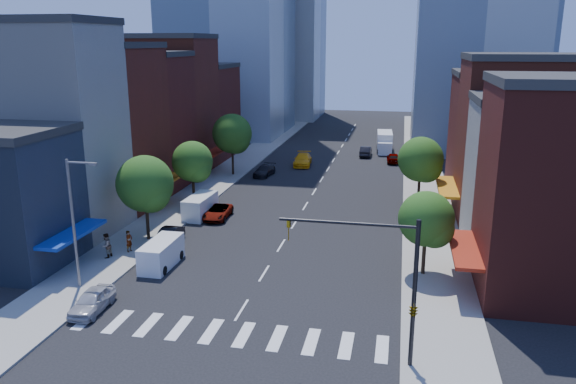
{
  "coord_description": "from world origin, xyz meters",
  "views": [
    {
      "loc": [
        9.42,
        -31.42,
        16.57
      ],
      "look_at": [
        0.81,
        10.91,
        5.0
      ],
      "focal_mm": 35.0,
      "sensor_mm": 36.0,
      "label": 1
    }
  ],
  "objects_px": {
    "parked_car_third": "(218,212)",
    "taxi": "(303,160)",
    "pedestrian_far": "(106,246)",
    "parked_car_rear": "(264,171)",
    "traffic_car_oncoming": "(366,151)",
    "cargo_van_near": "(161,254)",
    "parked_car_front": "(92,301)",
    "parked_car_second": "(168,236)",
    "cargo_van_far": "(200,206)",
    "pedestrian_near": "(129,241)",
    "traffic_car_far": "(393,158)",
    "box_truck": "(385,143)"
  },
  "relations": [
    {
      "from": "traffic_car_oncoming",
      "to": "parked_car_front",
      "type": "bearing_deg",
      "value": 76.36
    },
    {
      "from": "parked_car_second",
      "to": "traffic_car_oncoming",
      "type": "relative_size",
      "value": 0.89
    },
    {
      "from": "traffic_car_oncoming",
      "to": "box_truck",
      "type": "height_order",
      "value": "box_truck"
    },
    {
      "from": "taxi",
      "to": "traffic_car_oncoming",
      "type": "bearing_deg",
      "value": 40.56
    },
    {
      "from": "pedestrian_near",
      "to": "taxi",
      "type": "bearing_deg",
      "value": 3.52
    },
    {
      "from": "parked_car_front",
      "to": "parked_car_third",
      "type": "height_order",
      "value": "parked_car_front"
    },
    {
      "from": "parked_car_second",
      "to": "traffic_car_oncoming",
      "type": "xyz_separation_m",
      "value": [
        13.86,
        41.35,
        0.08
      ]
    },
    {
      "from": "parked_car_second",
      "to": "pedestrian_far",
      "type": "height_order",
      "value": "pedestrian_far"
    },
    {
      "from": "parked_car_third",
      "to": "cargo_van_near",
      "type": "xyz_separation_m",
      "value": [
        -0.42,
        -12.38,
        0.36
      ]
    },
    {
      "from": "cargo_van_near",
      "to": "traffic_car_far",
      "type": "distance_m",
      "value": 45.24
    },
    {
      "from": "taxi",
      "to": "parked_car_front",
      "type": "bearing_deg",
      "value": -102.2
    },
    {
      "from": "parked_car_rear",
      "to": "traffic_car_far",
      "type": "bearing_deg",
      "value": 41.85
    },
    {
      "from": "parked_car_front",
      "to": "traffic_car_far",
      "type": "bearing_deg",
      "value": 68.26
    },
    {
      "from": "cargo_van_far",
      "to": "box_truck",
      "type": "relative_size",
      "value": 0.66
    },
    {
      "from": "parked_car_second",
      "to": "box_truck",
      "type": "bearing_deg",
      "value": 72.35
    },
    {
      "from": "parked_car_front",
      "to": "pedestrian_far",
      "type": "relative_size",
      "value": 2.08
    },
    {
      "from": "box_truck",
      "to": "parked_car_third",
      "type": "bearing_deg",
      "value": -114.17
    },
    {
      "from": "parked_car_second",
      "to": "cargo_van_far",
      "type": "height_order",
      "value": "cargo_van_far"
    },
    {
      "from": "pedestrian_near",
      "to": "parked_car_front",
      "type": "bearing_deg",
      "value": -150.2
    },
    {
      "from": "cargo_van_near",
      "to": "traffic_car_oncoming",
      "type": "distance_m",
      "value": 47.82
    },
    {
      "from": "cargo_van_near",
      "to": "taxi",
      "type": "distance_m",
      "value": 38.06
    },
    {
      "from": "cargo_van_far",
      "to": "taxi",
      "type": "bearing_deg",
      "value": 79.15
    },
    {
      "from": "cargo_van_near",
      "to": "traffic_car_far",
      "type": "bearing_deg",
      "value": 68.69
    },
    {
      "from": "parked_car_second",
      "to": "traffic_car_oncoming",
      "type": "bearing_deg",
      "value": 73.68
    },
    {
      "from": "parked_car_second",
      "to": "parked_car_third",
      "type": "bearing_deg",
      "value": 78.04
    },
    {
      "from": "traffic_car_oncoming",
      "to": "cargo_van_near",
      "type": "bearing_deg",
      "value": 75.53
    },
    {
      "from": "pedestrian_far",
      "to": "taxi",
      "type": "bearing_deg",
      "value": 174.52
    },
    {
      "from": "traffic_car_far",
      "to": "box_truck",
      "type": "xyz_separation_m",
      "value": [
        -1.53,
        8.33,
        0.71
      ]
    },
    {
      "from": "parked_car_third",
      "to": "traffic_car_oncoming",
      "type": "height_order",
      "value": "traffic_car_oncoming"
    },
    {
      "from": "cargo_van_far",
      "to": "pedestrian_near",
      "type": "bearing_deg",
      "value": -99.66
    },
    {
      "from": "parked_car_front",
      "to": "pedestrian_near",
      "type": "relative_size",
      "value": 2.33
    },
    {
      "from": "traffic_car_oncoming",
      "to": "box_truck",
      "type": "xyz_separation_m",
      "value": [
        2.61,
        4.26,
        0.69
      ]
    },
    {
      "from": "parked_car_front",
      "to": "box_truck",
      "type": "bearing_deg",
      "value": 72.28
    },
    {
      "from": "parked_car_front",
      "to": "traffic_car_far",
      "type": "height_order",
      "value": "traffic_car_far"
    },
    {
      "from": "pedestrian_near",
      "to": "parked_car_rear",
      "type": "bearing_deg",
      "value": 7.76
    },
    {
      "from": "cargo_van_near",
      "to": "box_truck",
      "type": "height_order",
      "value": "box_truck"
    },
    {
      "from": "parked_car_front",
      "to": "parked_car_third",
      "type": "bearing_deg",
      "value": 83.15
    },
    {
      "from": "parked_car_third",
      "to": "taxi",
      "type": "height_order",
      "value": "taxi"
    },
    {
      "from": "parked_car_rear",
      "to": "taxi",
      "type": "relative_size",
      "value": 0.81
    },
    {
      "from": "parked_car_front",
      "to": "parked_car_rear",
      "type": "xyz_separation_m",
      "value": [
        1.75,
        38.58,
        -0.04
      ]
    },
    {
      "from": "parked_car_second",
      "to": "box_truck",
      "type": "xyz_separation_m",
      "value": [
        16.47,
        45.62,
        0.77
      ]
    },
    {
      "from": "parked_car_front",
      "to": "pedestrian_far",
      "type": "bearing_deg",
      "value": 111.06
    },
    {
      "from": "parked_car_rear",
      "to": "pedestrian_far",
      "type": "relative_size",
      "value": 2.29
    },
    {
      "from": "cargo_van_far",
      "to": "parked_car_second",
      "type": "bearing_deg",
      "value": -87.98
    },
    {
      "from": "traffic_car_far",
      "to": "box_truck",
      "type": "distance_m",
      "value": 8.5
    },
    {
      "from": "parked_car_second",
      "to": "parked_car_rear",
      "type": "height_order",
      "value": "parked_car_rear"
    },
    {
      "from": "cargo_van_near",
      "to": "parked_car_second",
      "type": "bearing_deg",
      "value": 107.19
    },
    {
      "from": "cargo_van_far",
      "to": "taxi",
      "type": "xyz_separation_m",
      "value": [
        5.75,
        25.23,
        -0.22
      ]
    },
    {
      "from": "parked_car_third",
      "to": "cargo_van_far",
      "type": "relative_size",
      "value": 0.93
    },
    {
      "from": "parked_car_rear",
      "to": "pedestrian_near",
      "type": "xyz_separation_m",
      "value": [
        -4.17,
        -28.74,
        0.38
      ]
    }
  ]
}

